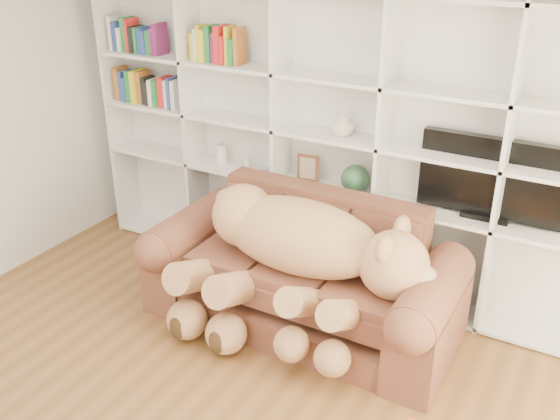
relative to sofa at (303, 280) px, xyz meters
The scene contains 12 objects.
wall_back 1.30m from the sofa, 97.46° to the left, with size 5.00×0.02×2.70m, color silver.
bookshelf 1.23m from the sofa, 116.34° to the left, with size 4.43×0.35×2.40m.
sofa is the anchor object (origin of this frame).
teddy_bear 0.37m from the sofa, 82.04° to the right, with size 1.81×0.97×1.05m.
throw_pillow 0.73m from the sofa, 165.64° to the left, with size 0.41×0.13×0.41m, color #530E23.
tv 1.55m from the sofa, 31.94° to the left, with size 1.02×0.18×0.60m.
picture_frame 0.95m from the sofa, 115.09° to the left, with size 0.18×0.03×0.22m, color brown.
green_vase 0.90m from the sofa, 80.27° to the left, with size 0.22×0.22×0.22m, color #2B5434.
figurine_tall 1.45m from the sofa, 150.61° to the left, with size 0.09×0.09×0.18m, color silver.
figurine_short 1.24m from the sofa, 143.86° to the left, with size 0.06×0.06×0.11m, color silver.
snow_globe 1.09m from the sofa, 135.81° to the left, with size 0.12×0.12×0.12m, color silver.
shelf_vase 1.23m from the sofa, 91.26° to the left, with size 0.18×0.18×0.19m, color beige.
Camera 1 is at (1.94, -1.93, 2.85)m, focal length 40.00 mm.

